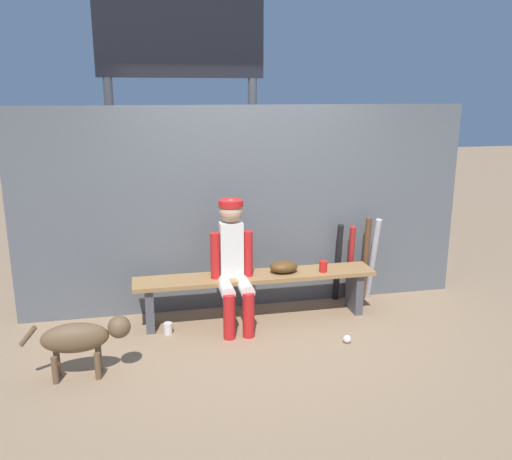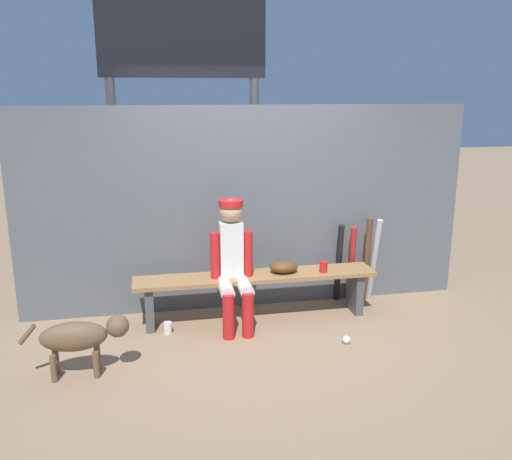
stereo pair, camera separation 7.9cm
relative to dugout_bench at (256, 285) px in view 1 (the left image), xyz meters
name	(u,v)px [view 1 (the left image)]	position (x,y,z in m)	size (l,w,h in m)	color
ground_plane	(256,319)	(0.00, 0.00, -0.36)	(30.00, 30.00, 0.00)	#937556
chainlink_fence	(248,209)	(0.00, 0.38, 0.68)	(4.61, 0.03, 2.08)	#595E63
dugout_bench	(256,285)	(0.00, 0.00, 0.00)	(2.38, 0.36, 0.47)	olive
player_seated	(233,260)	(-0.24, -0.11, 0.30)	(0.41, 0.55, 1.22)	silver
baseball_glove	(284,267)	(0.28, 0.00, 0.17)	(0.28, 0.20, 0.12)	#593819
bat_aluminum_black	(338,263)	(0.96, 0.29, 0.07)	(0.06, 0.06, 0.86)	black
bat_aluminum_red	(350,263)	(1.10, 0.28, 0.06)	(0.06, 0.06, 0.83)	#B22323
bat_wood_dark	(365,259)	(1.26, 0.26, 0.10)	(0.06, 0.06, 0.93)	brown
bat_aluminum_silver	(373,260)	(1.32, 0.22, 0.10)	(0.06, 0.06, 0.93)	#B7B7BC
baseball	(347,339)	(0.69, -0.70, -0.32)	(0.07, 0.07, 0.07)	white
cup_on_ground	(168,328)	(-0.88, -0.17, -0.31)	(0.08, 0.08, 0.11)	silver
cup_on_bench	(323,267)	(0.67, -0.06, 0.16)	(0.08, 0.08, 0.11)	red
scoreboard	(187,71)	(-0.49, 1.36, 2.06)	(2.11, 0.27, 3.48)	#3F3F42
dog	(83,338)	(-1.57, -0.81, -0.03)	(0.84, 0.20, 0.49)	brown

